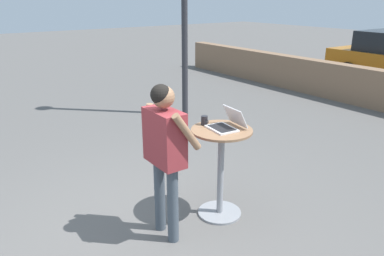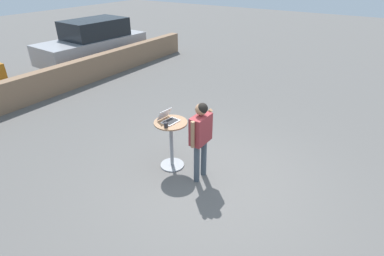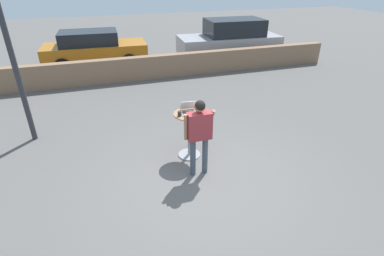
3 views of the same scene
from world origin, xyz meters
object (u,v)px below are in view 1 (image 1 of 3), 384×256
at_px(cafe_table, 221,164).
at_px(laptop, 227,124).
at_px(coffee_mug, 204,120).
at_px(standing_person, 165,144).

relative_size(cafe_table, laptop, 2.72).
distance_m(coffee_mug, standing_person, 0.67).
distance_m(cafe_table, laptop, 0.45).
bearing_deg(laptop, cafe_table, -96.64).
bearing_deg(coffee_mug, cafe_table, 14.59).
bearing_deg(standing_person, laptop, 87.53).
bearing_deg(coffee_mug, standing_person, -72.56).
xyz_separation_m(laptop, coffee_mug, (-0.23, -0.12, 0.00)).
height_order(laptop, standing_person, standing_person).
relative_size(coffee_mug, standing_person, 0.07).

